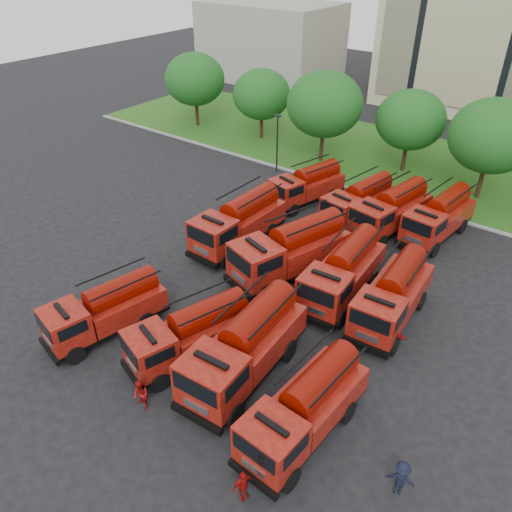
{
  "coord_description": "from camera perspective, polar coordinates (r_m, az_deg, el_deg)",
  "views": [
    {
      "loc": [
        13.63,
        -17.14,
        18.24
      ],
      "look_at": [
        -1.44,
        2.81,
        1.8
      ],
      "focal_mm": 35.0,
      "sensor_mm": 36.0,
      "label": 1
    }
  ],
  "objects": [
    {
      "name": "firefighter_4",
      "position": [
        27.55,
        -6.81,
        -8.41
      ],
      "size": [
        0.89,
        0.96,
        1.64
      ],
      "primitive_type": "imported",
      "rotation": [
        0.0,
        0.0,
        2.17
      ],
      "color": "black",
      "rests_on": "ground"
    },
    {
      "name": "fire_truck_0",
      "position": [
        27.51,
        -16.8,
        -5.87
      ],
      "size": [
        3.56,
        6.85,
        2.97
      ],
      "rotation": [
        0.0,
        0.0,
        -0.21
      ],
      "color": "black",
      "rests_on": "ground"
    },
    {
      "name": "tree_3",
      "position": [
        45.72,
        17.26,
        14.64
      ],
      "size": [
        5.88,
        5.88,
        7.19
      ],
      "color": "#382314",
      "rests_on": "ground"
    },
    {
      "name": "curb",
      "position": [
        41.75,
        14.29,
        6.45
      ],
      "size": [
        70.0,
        0.3,
        0.14
      ],
      "primitive_type": "cube",
      "color": "gray",
      "rests_on": "ground"
    },
    {
      "name": "tree_1",
      "position": [
        51.73,
        0.64,
        17.98
      ],
      "size": [
        5.71,
        5.71,
        6.98
      ],
      "color": "#382314",
      "rests_on": "ground"
    },
    {
      "name": "fire_truck_1",
      "position": [
        25.13,
        -7.41,
        -8.74
      ],
      "size": [
        4.11,
        6.98,
        3.01
      ],
      "rotation": [
        0.0,
        0.0,
        -0.3
      ],
      "color": "black",
      "rests_on": "ground"
    },
    {
      "name": "lawn",
      "position": [
        48.75,
        18.35,
        9.72
      ],
      "size": [
        70.0,
        16.0,
        0.12
      ],
      "primitive_type": "cube",
      "color": "#2A5316",
      "rests_on": "ground"
    },
    {
      "name": "firefighter_3",
      "position": [
        22.06,
        15.82,
        -24.42
      ],
      "size": [
        1.2,
        0.83,
        1.69
      ],
      "primitive_type": "imported",
      "rotation": [
        0.0,
        0.0,
        3.4
      ],
      "color": "black",
      "rests_on": "ground"
    },
    {
      "name": "fire_truck_9",
      "position": [
        37.49,
        11.74,
        6.13
      ],
      "size": [
        3.38,
        6.97,
        3.04
      ],
      "rotation": [
        0.0,
        0.0,
        -0.17
      ],
      "color": "black",
      "rests_on": "ground"
    },
    {
      "name": "ground",
      "position": [
        28.5,
        -1.11,
        -6.48
      ],
      "size": [
        140.0,
        140.0,
        0.0
      ],
      "primitive_type": "plane",
      "color": "black",
      "rests_on": "ground"
    },
    {
      "name": "firefighter_0",
      "position": [
        24.03,
        -6.95,
        -16.39
      ],
      "size": [
        0.84,
        0.82,
        1.85
      ],
      "primitive_type": "imported",
      "rotation": [
        0.0,
        0.0,
        0.71
      ],
      "color": "black",
      "rests_on": "ground"
    },
    {
      "name": "fire_truck_11",
      "position": [
        36.8,
        20.17,
        4.24
      ],
      "size": [
        3.14,
        7.15,
        3.16
      ],
      "rotation": [
        0.0,
        0.0,
        -0.11
      ],
      "color": "black",
      "rests_on": "ground"
    },
    {
      "name": "fire_truck_5",
      "position": [
        30.54,
        4.01,
        0.72
      ],
      "size": [
        4.9,
        8.39,
        3.62
      ],
      "rotation": [
        0.0,
        0.0,
        -0.29
      ],
      "color": "black",
      "rests_on": "ground"
    },
    {
      "name": "fire_truck_8",
      "position": [
        39.51,
        5.86,
        8.06
      ],
      "size": [
        3.81,
        6.85,
        2.96
      ],
      "rotation": [
        0.0,
        0.0,
        -0.26
      ],
      "color": "black",
      "rests_on": "ground"
    },
    {
      "name": "firefighter_5",
      "position": [
        27.28,
        14.73,
        -10.02
      ],
      "size": [
        1.87,
        1.07,
        1.9
      ],
      "primitive_type": "imported",
      "rotation": [
        0.0,
        0.0,
        2.96
      ],
      "color": "#940C0B",
      "rests_on": "ground"
    },
    {
      "name": "fire_truck_2",
      "position": [
        23.87,
        -1.21,
        -10.31
      ],
      "size": [
        3.28,
        7.89,
        3.51
      ],
      "rotation": [
        0.0,
        0.0,
        0.07
      ],
      "color": "black",
      "rests_on": "ground"
    },
    {
      "name": "lamp_post_0",
      "position": [
        44.41,
        2.44,
        13.09
      ],
      "size": [
        0.6,
        0.25,
        5.11
      ],
      "color": "black",
      "rests_on": "ground"
    },
    {
      "name": "fire_truck_6",
      "position": [
        29.22,
        9.93,
        -1.8
      ],
      "size": [
        3.08,
        7.45,
        3.32
      ],
      "rotation": [
        0.0,
        0.0,
        0.07
      ],
      "color": "black",
      "rests_on": "ground"
    },
    {
      "name": "fire_truck_10",
      "position": [
        36.59,
        15.2,
        5.1
      ],
      "size": [
        3.67,
        7.45,
        3.25
      ],
      "rotation": [
        0.0,
        0.0,
        -0.18
      ],
      "color": "black",
      "rests_on": "ground"
    },
    {
      "name": "fire_truck_3",
      "position": [
        21.79,
        5.65,
        -16.84
      ],
      "size": [
        2.8,
        6.95,
        3.11
      ],
      "rotation": [
        0.0,
        0.0,
        -0.05
      ],
      "color": "black",
      "rests_on": "ground"
    },
    {
      "name": "firefighter_2",
      "position": [
        21.25,
        -1.49,
        -25.83
      ],
      "size": [
        0.76,
        1.01,
        1.53
      ],
      "primitive_type": "imported",
      "rotation": [
        0.0,
        0.0,
        1.25
      ],
      "color": "#940C0B",
      "rests_on": "ground"
    },
    {
      "name": "tree_2",
      "position": [
        46.11,
        7.85,
        16.81
      ],
      "size": [
        6.72,
        6.72,
        8.22
      ],
      "color": "#382314",
      "rests_on": "ground"
    },
    {
      "name": "fire_truck_4",
      "position": [
        33.63,
        -1.96,
        3.92
      ],
      "size": [
        2.94,
        7.65,
        3.45
      ],
      "rotation": [
        0.0,
        0.0,
        -0.02
      ],
      "color": "black",
      "rests_on": "ground"
    },
    {
      "name": "fire_truck_7",
      "position": [
        28.11,
        15.38,
        -4.32
      ],
      "size": [
        2.98,
        7.23,
        3.22
      ],
      "rotation": [
        0.0,
        0.0,
        0.07
      ],
      "color": "black",
      "rests_on": "ground"
    },
    {
      "name": "firefighter_1",
      "position": [
        24.3,
        -12.78,
        -16.46
      ],
      "size": [
        0.82,
        0.52,
        1.58
      ],
      "primitive_type": "imported",
      "rotation": [
        0.0,
        0.0,
        -0.13
      ],
      "color": "#940C0B",
      "rests_on": "ground"
    },
    {
      "name": "side_building",
      "position": [
        76.26,
        1.67,
        23.32
      ],
      "size": [
        18.0,
        12.0,
        10.0
      ],
      "primitive_type": "cube",
      "color": "gray",
      "rests_on": "ground"
    },
    {
      "name": "tree_0",
      "position": [
        55.88,
        -7.01,
        19.41
      ],
      "size": [
        6.3,
        6.3,
        7.7
      ],
      "color": "#382314",
      "rests_on": "ground"
    },
    {
      "name": "tree_4",
      "position": [
        42.41,
        25.44,
        12.29
      ],
      "size": [
        6.55,
        6.55,
        8.01
      ],
      "color": "#382314",
      "rests_on": "ground"
    }
  ]
}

